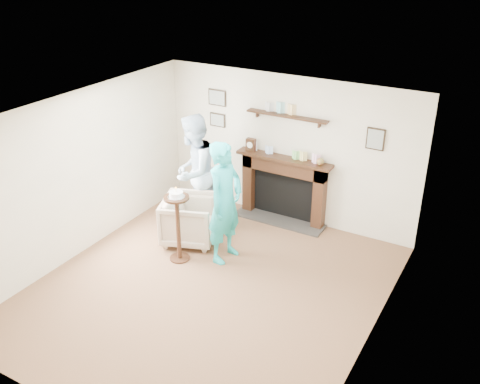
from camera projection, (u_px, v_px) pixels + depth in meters
name	position (u px, v px, depth m)	size (l,w,h in m)	color
ground	(208.00, 289.00, 7.48)	(5.00, 5.00, 0.00)	brown
room_shell	(232.00, 165.00, 7.31)	(4.54, 5.02, 2.52)	beige
armchair	(191.00, 240.00, 8.67)	(0.81, 0.83, 0.76)	#C4AE91
man	(196.00, 223.00, 9.19)	(0.94, 0.73, 1.93)	#A2B0CB
woman	(226.00, 257.00, 8.22)	(0.68, 0.45, 1.88)	#20B7AD
pedestal_table	(177.00, 216.00, 7.86)	(0.38, 0.38, 1.21)	black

